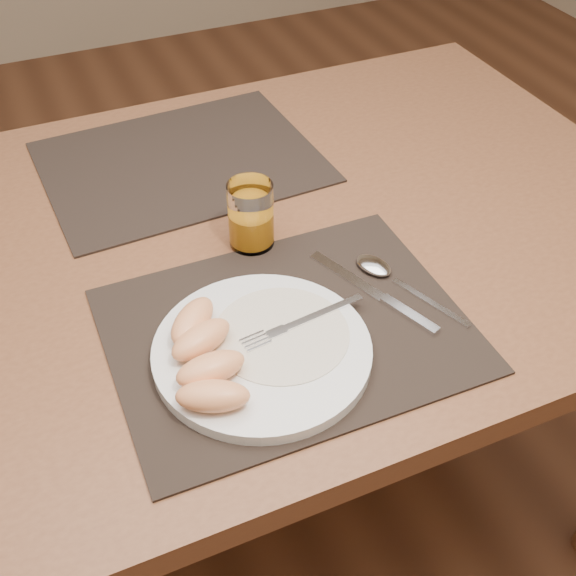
{
  "coord_description": "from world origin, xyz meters",
  "views": [
    {
      "loc": [
        -0.26,
        -0.82,
        1.41
      ],
      "look_at": [
        0.03,
        -0.16,
        0.77
      ],
      "focal_mm": 45.0,
      "sensor_mm": 36.0,
      "label": 1
    }
  ],
  "objects_px": {
    "plate": "(262,351)",
    "knife": "(383,298)",
    "table": "(230,277)",
    "placemat_near": "(288,330)",
    "placemat_far": "(181,162)",
    "fork": "(293,325)",
    "juice_glass": "(251,218)",
    "spoon": "(382,271)"
  },
  "relations": [
    {
      "from": "table",
      "to": "knife",
      "type": "height_order",
      "value": "knife"
    },
    {
      "from": "placemat_far",
      "to": "knife",
      "type": "distance_m",
      "value": 0.46
    },
    {
      "from": "fork",
      "to": "table",
      "type": "bearing_deg",
      "value": 90.96
    },
    {
      "from": "placemat_far",
      "to": "placemat_near",
      "type": "bearing_deg",
      "value": -89.28
    },
    {
      "from": "placemat_near",
      "to": "plate",
      "type": "distance_m",
      "value": 0.06
    },
    {
      "from": "placemat_near",
      "to": "spoon",
      "type": "distance_m",
      "value": 0.17
    },
    {
      "from": "knife",
      "to": "juice_glass",
      "type": "xyz_separation_m",
      "value": [
        -0.12,
        0.19,
        0.04
      ]
    },
    {
      "from": "placemat_far",
      "to": "juice_glass",
      "type": "height_order",
      "value": "juice_glass"
    },
    {
      "from": "plate",
      "to": "knife",
      "type": "relative_size",
      "value": 1.28
    },
    {
      "from": "placemat_far",
      "to": "spoon",
      "type": "relative_size",
      "value": 2.41
    },
    {
      "from": "plate",
      "to": "spoon",
      "type": "distance_m",
      "value": 0.22
    },
    {
      "from": "placemat_far",
      "to": "spoon",
      "type": "height_order",
      "value": "spoon"
    },
    {
      "from": "placemat_near",
      "to": "plate",
      "type": "height_order",
      "value": "plate"
    },
    {
      "from": "placemat_near",
      "to": "fork",
      "type": "distance_m",
      "value": 0.02
    },
    {
      "from": "placemat_far",
      "to": "plate",
      "type": "relative_size",
      "value": 1.67
    },
    {
      "from": "plate",
      "to": "placemat_near",
      "type": "bearing_deg",
      "value": 32.22
    },
    {
      "from": "table",
      "to": "knife",
      "type": "distance_m",
      "value": 0.28
    },
    {
      "from": "plate",
      "to": "fork",
      "type": "distance_m",
      "value": 0.05
    },
    {
      "from": "knife",
      "to": "fork",
      "type": "bearing_deg",
      "value": -174.45
    },
    {
      "from": "plate",
      "to": "knife",
      "type": "height_order",
      "value": "plate"
    },
    {
      "from": "table",
      "to": "fork",
      "type": "height_order",
      "value": "fork"
    },
    {
      "from": "placemat_far",
      "to": "knife",
      "type": "bearing_deg",
      "value": -71.81
    },
    {
      "from": "knife",
      "to": "juice_glass",
      "type": "height_order",
      "value": "juice_glass"
    },
    {
      "from": "placemat_near",
      "to": "knife",
      "type": "distance_m",
      "value": 0.14
    },
    {
      "from": "table",
      "to": "fork",
      "type": "distance_m",
      "value": 0.26
    },
    {
      "from": "placemat_far",
      "to": "knife",
      "type": "xyz_separation_m",
      "value": [
        0.14,
        -0.44,
        0.0
      ]
    },
    {
      "from": "placemat_far",
      "to": "plate",
      "type": "height_order",
      "value": "plate"
    },
    {
      "from": "table",
      "to": "placemat_far",
      "type": "distance_m",
      "value": 0.24
    },
    {
      "from": "placemat_far",
      "to": "fork",
      "type": "relative_size",
      "value": 2.57
    },
    {
      "from": "placemat_near",
      "to": "juice_glass",
      "type": "distance_m",
      "value": 0.19
    },
    {
      "from": "placemat_near",
      "to": "fork",
      "type": "xyz_separation_m",
      "value": [
        0.0,
        -0.01,
        0.02
      ]
    },
    {
      "from": "knife",
      "to": "spoon",
      "type": "height_order",
      "value": "spoon"
    },
    {
      "from": "placemat_far",
      "to": "knife",
      "type": "height_order",
      "value": "knife"
    },
    {
      "from": "fork",
      "to": "spoon",
      "type": "distance_m",
      "value": 0.17
    },
    {
      "from": "table",
      "to": "placemat_near",
      "type": "distance_m",
      "value": 0.24
    },
    {
      "from": "spoon",
      "to": "placemat_far",
      "type": "bearing_deg",
      "value": 113.26
    },
    {
      "from": "plate",
      "to": "juice_glass",
      "type": "relative_size",
      "value": 2.72
    },
    {
      "from": "fork",
      "to": "knife",
      "type": "height_order",
      "value": "fork"
    },
    {
      "from": "table",
      "to": "knife",
      "type": "bearing_deg",
      "value": -57.33
    },
    {
      "from": "table",
      "to": "juice_glass",
      "type": "distance_m",
      "value": 0.14
    },
    {
      "from": "juice_glass",
      "to": "placemat_near",
      "type": "bearing_deg",
      "value": -97.38
    },
    {
      "from": "placemat_far",
      "to": "fork",
      "type": "distance_m",
      "value": 0.45
    }
  ]
}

